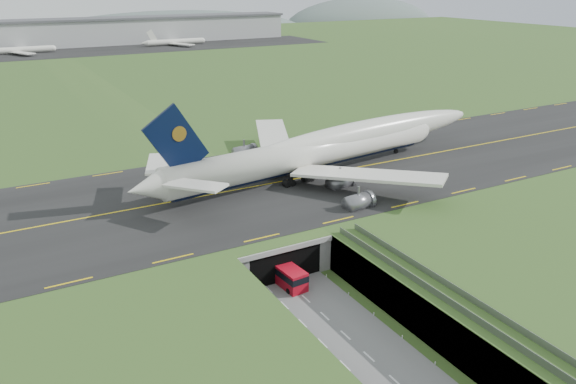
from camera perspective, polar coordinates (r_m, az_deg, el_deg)
ground at (r=80.52m, az=2.58°, el=-11.58°), size 900.00×900.00×0.00m
airfield_deck at (r=78.96m, az=2.62°, el=-9.74°), size 800.00×800.00×6.00m
trench_road at (r=75.27m, az=5.64°, el=-14.15°), size 12.00×75.00×0.20m
taxiway at (r=104.38m, az=-6.82°, el=-0.10°), size 800.00×44.00×0.18m
tunnel_portal at (r=91.74m, az=-2.83°, el=-4.90°), size 17.00×22.30×6.00m
guideway at (r=71.57m, az=18.70°, el=-12.30°), size 3.00×53.00×7.05m
jumbo_jet at (r=115.30m, az=4.46°, el=4.61°), size 85.80×56.31×18.78m
shuttle_tram at (r=84.82m, az=-0.15°, el=-8.40°), size 3.53×7.84×3.11m
cargo_terminal at (r=360.12m, az=-23.88°, el=14.50°), size 320.00×67.00×15.60m
distant_hills at (r=500.16m, az=-17.77°, el=14.49°), size 700.00×91.00×60.00m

